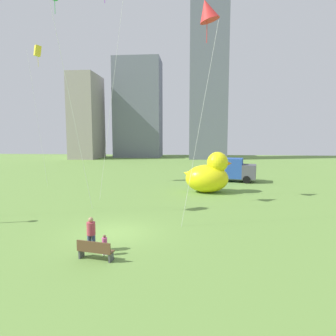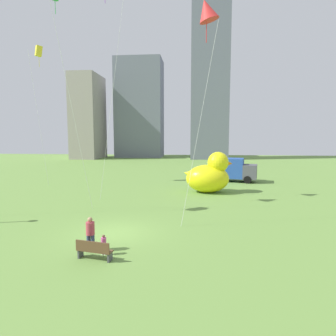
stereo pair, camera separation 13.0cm
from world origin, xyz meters
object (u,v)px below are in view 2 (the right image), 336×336
at_px(person_child, 104,244).
at_px(kite_red, 207,11).
at_px(giant_inflatable_duck, 209,175).
at_px(person_adult, 90,232).
at_px(kite_yellow, 39,52).
at_px(park_bench, 94,250).
at_px(box_truck, 232,170).

relative_size(person_child, kite_red, 0.08).
bearing_deg(kite_red, person_child, -140.51).
bearing_deg(person_child, giant_inflatable_duck, 70.21).
distance_m(person_adult, giant_inflatable_duck, 16.68).
bearing_deg(kite_yellow, person_child, -55.49).
xyz_separation_m(park_bench, kite_yellow, (-12.79, 19.57, 14.29)).
distance_m(person_child, box_truck, 24.69).
bearing_deg(kite_yellow, giant_inflatable_duck, -9.78).
relative_size(person_child, giant_inflatable_duck, 0.20).
bearing_deg(box_truck, kite_yellow, -169.43).
height_order(person_child, giant_inflatable_duck, giant_inflatable_duck).
distance_m(person_child, kite_red, 13.31).
xyz_separation_m(box_truck, kite_red, (-3.98, -19.13, 10.89)).
bearing_deg(giant_inflatable_duck, kite_yellow, 170.22).
height_order(person_adult, box_truck, box_truck).
bearing_deg(kite_red, kite_yellow, 139.82).
bearing_deg(kite_red, giant_inflatable_duck, 85.67).
distance_m(person_adult, kite_yellow, 26.23).
bearing_deg(person_child, kite_red, 39.49).
bearing_deg(giant_inflatable_duck, park_bench, -109.99).
height_order(giant_inflatable_duck, kite_yellow, kite_yellow).
bearing_deg(park_bench, person_child, 64.68).
bearing_deg(park_bench, kite_red, 41.78).
bearing_deg(kite_yellow, person_adult, -56.56).
distance_m(person_child, giant_inflatable_duck, 16.79).
bearing_deg(person_child, kite_yellow, 124.51).
xyz_separation_m(box_truck, kite_yellow, (-21.81, -4.07, 13.33)).
height_order(box_truck, kite_red, kite_red).
height_order(park_bench, kite_yellow, kite_yellow).
relative_size(box_truck, kite_yellow, 0.39).
xyz_separation_m(giant_inflatable_duck, kite_yellow, (-18.73, 3.23, 13.05)).
xyz_separation_m(park_bench, kite_red, (5.05, 4.51, 11.85)).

